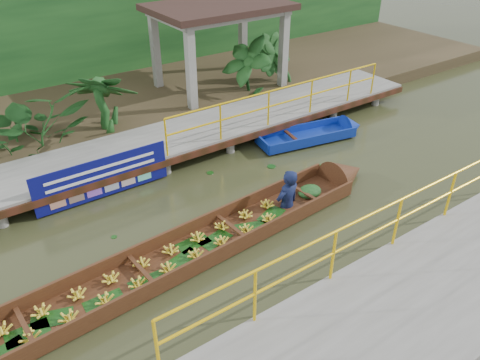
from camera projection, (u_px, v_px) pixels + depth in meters
ground at (259, 209)px, 10.80m from camera, size 80.00×80.00×0.00m
land_strip at (128, 99)px, 15.93m from camera, size 30.00×8.00×0.45m
far_dock at (186, 136)px, 12.96m from camera, size 16.00×2.06×1.66m
near_dock at (449, 289)px, 8.20m from camera, size 18.00×2.40×1.73m
pavilion at (219, 16)px, 15.19m from camera, size 4.40×3.00×3.00m
foliage_backdrop at (93, 31)px, 16.74m from camera, size 30.00×0.80×4.00m
vendor_boat at (203, 240)px, 9.44m from camera, size 10.57×1.72×2.28m
moored_blue_boat at (329, 132)px, 13.95m from camera, size 3.48×1.47×0.80m
blue_banner at (103, 178)px, 10.92m from camera, size 3.23×0.04×1.01m
tropical_plants at (94, 93)px, 12.86m from camera, size 14.72×1.72×2.15m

